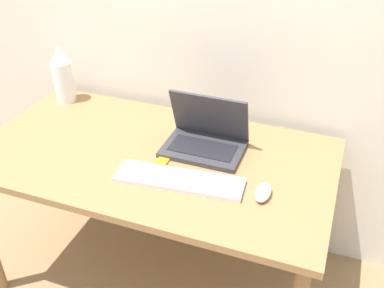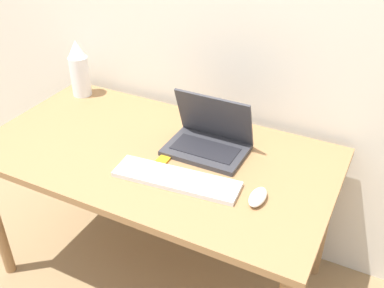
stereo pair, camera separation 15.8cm
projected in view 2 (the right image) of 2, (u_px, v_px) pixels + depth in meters
name	position (u px, v px, depth m)	size (l,w,h in m)	color
desk	(157.00, 166.00, 1.86)	(1.44, 0.78, 0.70)	olive
laptop	(209.00, 138.00, 1.81)	(0.32, 0.23, 0.23)	#333338
keyboard	(176.00, 179.00, 1.65)	(0.49, 0.17, 0.02)	silver
mouse	(258.00, 197.00, 1.55)	(0.05, 0.11, 0.04)	white
vase	(79.00, 69.00, 2.18)	(0.09, 0.09, 0.28)	white
mp3_player	(164.00, 159.00, 1.77)	(0.04, 0.07, 0.01)	orange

